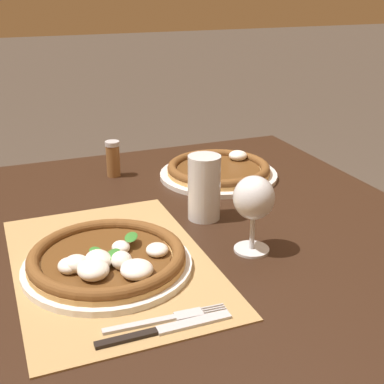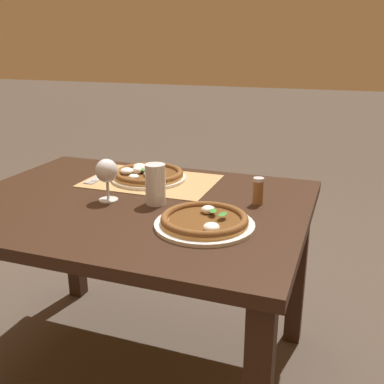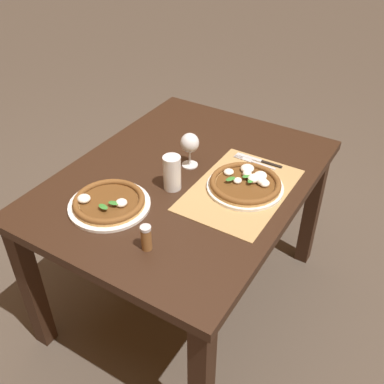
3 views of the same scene
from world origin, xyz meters
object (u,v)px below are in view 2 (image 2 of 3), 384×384
Objects in this scene: wine_glass at (107,173)px; knife at (99,176)px; pizza_near at (148,174)px; pepper_shaker at (258,191)px; pizza_far at (205,221)px; fork at (103,177)px; pint_glass at (155,185)px.

wine_glass is 0.72× the size of knife.
pepper_shaker is at bearing 164.72° from pizza_near.
wine_glass is (0.41, -0.11, 0.09)m from pizza_far.
pizza_far is (-0.38, 0.39, -0.00)m from pizza_near.
knife is (0.59, -0.36, -0.01)m from pizza_far.
fork is 2.07× the size of pepper_shaker.
pint_glass is at bearing 20.14° from pepper_shaker.
pint_glass is 0.43m from knife.
wine_glass is 0.30m from fork.
pepper_shaker is at bearing -159.86° from pint_glass.
knife is 2.22× the size of pepper_shaker.
pizza_near is at bearing -59.82° from pint_glass.
pizza_far is 0.66m from fork.
pint_glass is 0.72× the size of fork.
pepper_shaker is at bearing 172.18° from knife.
pint_glass is 0.36m from pepper_shaker.
knife is at bearing -24.97° from fork.
wine_glass is at bearing -15.55° from pizza_far.
pizza_near is 0.19m from fork.
pepper_shaker is (-0.68, 0.09, 0.04)m from fork.
pepper_shaker is (-0.70, 0.10, 0.04)m from knife.
pepper_shaker is (-0.34, -0.12, -0.02)m from pint_glass.
wine_glass is 0.32m from knife.
pizza_near is 2.00× the size of wine_glass.
wine_glass is 0.77× the size of fork.
pizza_near is 0.29m from wine_glass.
pint_glass is at bearing -172.95° from wine_glass.
pizza_far is 0.28m from pepper_shaker.
pint_glass is (-0.18, -0.02, -0.04)m from wine_glass.
pizza_far is 0.27m from pint_glass.
knife is (0.21, 0.04, -0.02)m from pizza_near.
pizza_near is 2.14× the size of pint_glass.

